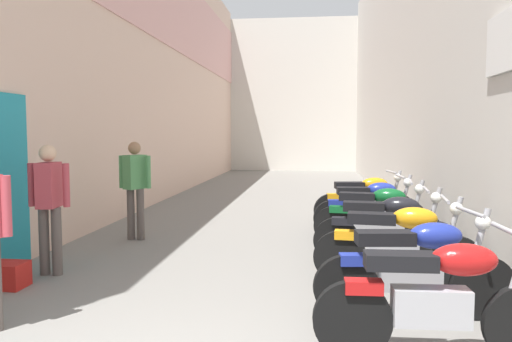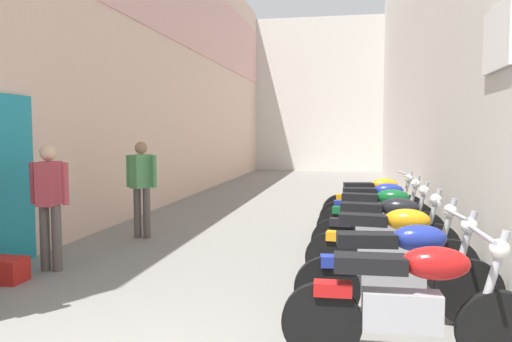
{
  "view_description": "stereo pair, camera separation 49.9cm",
  "coord_description": "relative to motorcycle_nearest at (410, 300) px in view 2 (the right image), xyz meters",
  "views": [
    {
      "loc": [
        0.96,
        -2.23,
        1.71
      ],
      "look_at": [
        0.15,
        4.72,
        1.18
      ],
      "focal_mm": 35.15,
      "sensor_mm": 36.0,
      "label": 1
    },
    {
      "loc": [
        1.45,
        -2.15,
        1.71
      ],
      "look_at": [
        0.15,
        4.72,
        1.18
      ],
      "focal_mm": 35.15,
      "sensor_mm": 36.0,
      "label": 2
    }
  ],
  "objects": [
    {
      "name": "building_left",
      "position": [
        -4.91,
        8.69,
        3.08
      ],
      "size": [
        0.45,
        20.52,
        7.08
      ],
      "color": "beige",
      "rests_on": "ground"
    },
    {
      "name": "ground_plane",
      "position": [
        -1.89,
        6.72,
        -0.5
      ],
      "size": [
        36.52,
        36.52,
        0.0
      ],
      "primitive_type": "plane",
      "color": "slate"
    },
    {
      "name": "building_right",
      "position": [
        1.14,
        8.72,
        3.17
      ],
      "size": [
        0.45,
        20.52,
        7.34
      ],
      "color": "beige",
      "rests_on": "ground"
    },
    {
      "name": "motorcycle_fifth",
      "position": [
        -0.0,
        3.74,
        0.0
      ],
      "size": [
        1.84,
        0.58,
        1.04
      ],
      "color": "black",
      "rests_on": "ground"
    },
    {
      "name": "motorcycle_sixth",
      "position": [
        -0.0,
        4.56,
        0.0
      ],
      "size": [
        1.85,
        0.58,
        1.04
      ],
      "color": "black",
      "rests_on": "ground"
    },
    {
      "name": "plastic_crate",
      "position": [
        -4.32,
        1.32,
        -0.36
      ],
      "size": [
        0.44,
        0.32,
        0.28
      ],
      "primitive_type": "cube",
      "color": "red",
      "rests_on": "ground"
    },
    {
      "name": "pedestrian_mid_alley",
      "position": [
        -4.07,
        1.85,
        0.42
      ],
      "size": [
        0.52,
        0.36,
        1.57
      ],
      "color": "#564C47",
      "rests_on": "ground"
    },
    {
      "name": "motorcycle_third",
      "position": [
        -0.0,
        1.84,
        0.0
      ],
      "size": [
        1.85,
        0.58,
        1.04
      ],
      "color": "black",
      "rests_on": "ground"
    },
    {
      "name": "motorcycle_seventh",
      "position": [
        -0.0,
        5.46,
        0.0
      ],
      "size": [
        1.84,
        0.58,
        1.04
      ],
      "color": "black",
      "rests_on": "ground"
    },
    {
      "name": "pedestrian_further_down",
      "position": [
        -3.76,
        3.91,
        0.42
      ],
      "size": [
        0.52,
        0.39,
        1.57
      ],
      "color": "#564C47",
      "rests_on": "ground"
    },
    {
      "name": "motorcycle_nearest",
      "position": [
        0.0,
        0.0,
        0.0
      ],
      "size": [
        1.85,
        0.58,
        1.04
      ],
      "color": "black",
      "rests_on": "ground"
    },
    {
      "name": "motorcycle_fourth",
      "position": [
        -0.0,
        2.74,
        0.0
      ],
      "size": [
        1.85,
        0.58,
        1.04
      ],
      "color": "black",
      "rests_on": "ground"
    },
    {
      "name": "building_far_end",
      "position": [
        -1.89,
        19.98,
        2.92
      ],
      "size": [
        8.66,
        2.0,
        6.84
      ],
      "primitive_type": "cube",
      "color": "beige",
      "rests_on": "ground"
    },
    {
      "name": "motorcycle_second",
      "position": [
        -0.0,
        0.85,
        0.0
      ],
      "size": [
        1.85,
        0.58,
        1.04
      ],
      "color": "black",
      "rests_on": "ground"
    }
  ]
}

